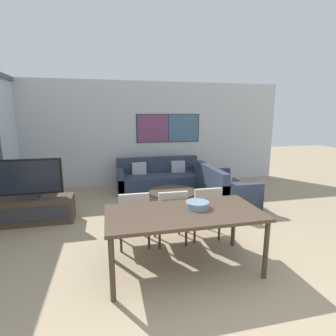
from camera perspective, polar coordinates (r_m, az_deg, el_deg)
name	(u,v)px	position (r m, az deg, el deg)	size (l,w,h in m)	color
ground_plane	(233,313)	(3.03, 14.05, -28.32)	(24.00, 24.00, 0.00)	#9E896B
wall_back	(150,134)	(7.32, -3.93, 7.47)	(7.64, 0.09, 2.80)	silver
area_rug	(173,208)	(5.57, 1.03, -8.61)	(2.64, 1.80, 0.01)	gray
tv_console	(31,211)	(5.37, -27.72, -8.20)	(1.47, 0.47, 0.47)	#423326
television	(27,179)	(5.21, -28.31, -2.11)	(1.17, 0.20, 0.71)	#2D2D33
sofa_main	(160,179)	(6.80, -1.82, -2.50)	(2.16, 0.89, 0.82)	#2D384C
sofa_side	(222,190)	(5.96, 11.66, -4.77)	(0.89, 1.62, 0.82)	#2D384C
coffee_table	(173,195)	(5.48, 1.04, -5.93)	(0.99, 0.99, 0.37)	#423326
dining_table	(184,217)	(3.27, 3.50, -10.54)	(1.89, 0.94, 0.77)	#423326
dining_chair_left	(134,216)	(3.90, -7.48, -10.22)	(0.46, 0.46, 0.85)	#B2A899
dining_chair_centre	(171,213)	(3.95, 0.68, -9.84)	(0.46, 0.46, 0.85)	#B2A899
dining_chair_right	(205,209)	(4.15, 8.00, -8.86)	(0.46, 0.46, 0.85)	#B2A899
fruit_bowl	(197,204)	(3.36, 6.41, -7.87)	(0.30, 0.30, 0.08)	slate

